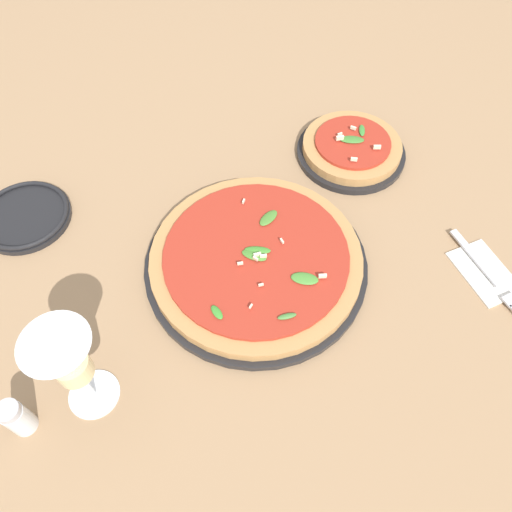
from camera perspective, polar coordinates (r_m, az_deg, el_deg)
The scene contains 8 objects.
ground_plane at distance 0.80m, azimuth -1.74°, elevation -2.52°, with size 6.00×6.00×0.00m, color #9E7A56.
pizza_arugula_main at distance 0.80m, azimuth 0.01°, elevation -0.53°, with size 0.36×0.36×0.05m.
pizza_personal_side at distance 0.98m, azimuth 10.86°, elevation 11.94°, with size 0.21×0.21×0.05m.
wine_glass at distance 0.65m, azimuth -20.70°, elevation -11.19°, with size 0.08×0.08×0.17m.
napkin at distance 0.88m, azimuth 24.71°, elevation -1.67°, with size 0.12×0.08×0.01m.
fork at distance 0.88m, azimuth 25.09°, elevation -1.84°, with size 0.19×0.03×0.00m.
side_plate_white at distance 0.95m, azimuth -24.93°, elevation 4.18°, with size 0.16×0.16×0.02m.
shaker_pepper at distance 0.74m, azimuth -25.66°, elevation -16.33°, with size 0.03×0.03×0.07m.
Camera 1 is at (0.40, -0.13, 0.68)m, focal length 35.00 mm.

